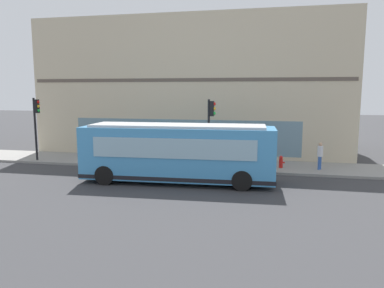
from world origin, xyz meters
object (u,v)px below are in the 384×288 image
object	(u,v)px
traffic_light_near_corner	(211,120)
pedestrian_by_light_pole	(184,145)
traffic_light_down_block	(36,117)
city_bus_nearside	(177,153)
fire_hydrant	(281,162)
pedestrian_near_building_entrance	(190,150)
pedestrian_near_hydrant	(320,154)
newspaper_vending_box	(115,155)

from	to	relation	value
traffic_light_near_corner	pedestrian_by_light_pole	size ratio (longest dim) A/B	2.34
traffic_light_down_block	city_bus_nearside	bearing A→B (deg)	-107.31
city_bus_nearside	traffic_light_down_block	size ratio (longest dim) A/B	2.43
traffic_light_down_block	fire_hydrant	xyz separation A→B (m)	(0.90, -15.98, -2.55)
pedestrian_by_light_pole	pedestrian_near_building_entrance	bearing A→B (deg)	-154.33
pedestrian_near_building_entrance	pedestrian_near_hydrant	world-z (taller)	pedestrian_near_building_entrance
city_bus_nearside	traffic_light_down_block	xyz separation A→B (m)	(3.29, 10.55, 1.51)
city_bus_nearside	traffic_light_near_corner	distance (m)	3.80
newspaper_vending_box	pedestrian_by_light_pole	bearing A→B (deg)	-69.85
fire_hydrant	pedestrian_by_light_pole	xyz separation A→B (m)	(1.01, 6.32, 0.67)
traffic_light_down_block	newspaper_vending_box	size ratio (longest dim) A/B	4.65
city_bus_nearside	pedestrian_near_hydrant	xyz separation A→B (m)	(4.13, -7.67, -0.47)
fire_hydrant	pedestrian_near_hydrant	world-z (taller)	pedestrian_near_hydrant
pedestrian_near_building_entrance	city_bus_nearside	bearing A→B (deg)	-178.07
fire_hydrant	pedestrian_near_hydrant	xyz separation A→B (m)	(-0.06, -2.24, 0.57)
pedestrian_by_light_pole	newspaper_vending_box	size ratio (longest dim) A/B	1.97
traffic_light_near_corner	newspaper_vending_box	size ratio (longest dim) A/B	4.61
traffic_light_near_corner	traffic_light_down_block	distance (m)	11.78
city_bus_nearside	newspaper_vending_box	xyz separation A→B (m)	(3.63, 5.16, -0.95)
traffic_light_down_block	newspaper_vending_box	xyz separation A→B (m)	(0.34, -5.38, -2.46)
pedestrian_by_light_pole	traffic_light_down_block	bearing A→B (deg)	101.18
fire_hydrant	newspaper_vending_box	world-z (taller)	newspaper_vending_box
fire_hydrant	pedestrian_near_hydrant	size ratio (longest dim) A/B	0.45
traffic_light_near_corner	traffic_light_down_block	bearing A→B (deg)	89.92
city_bus_nearside	pedestrian_near_building_entrance	xyz separation A→B (m)	(3.62, 0.12, -0.42)
pedestrian_near_building_entrance	pedestrian_by_light_pole	size ratio (longest dim) A/B	0.97
pedestrian_near_building_entrance	newspaper_vending_box	bearing A→B (deg)	89.92
traffic_light_near_corner	newspaper_vending_box	world-z (taller)	traffic_light_near_corner
pedestrian_by_light_pole	newspaper_vending_box	world-z (taller)	pedestrian_by_light_pole
newspaper_vending_box	traffic_light_down_block	bearing A→B (deg)	93.60
traffic_light_near_corner	pedestrian_by_light_pole	bearing A→B (deg)	47.59
city_bus_nearside	traffic_light_near_corner	xyz separation A→B (m)	(3.27, -1.23, 1.48)
traffic_light_down_block	pedestrian_by_light_pole	xyz separation A→B (m)	(1.91, -9.67, -1.88)
fire_hydrant	traffic_light_down_block	bearing A→B (deg)	93.23
fire_hydrant	newspaper_vending_box	distance (m)	10.61
pedestrian_near_building_entrance	pedestrian_near_hydrant	xyz separation A→B (m)	(0.52, -7.79, -0.05)
city_bus_nearside	traffic_light_near_corner	bearing A→B (deg)	-20.59
traffic_light_near_corner	fire_hydrant	distance (m)	4.99
pedestrian_by_light_pole	pedestrian_near_hydrant	size ratio (longest dim) A/B	1.09
traffic_light_near_corner	pedestrian_near_hydrant	size ratio (longest dim) A/B	2.54
newspaper_vending_box	fire_hydrant	bearing A→B (deg)	-86.96
fire_hydrant	newspaper_vending_box	bearing A→B (deg)	93.04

